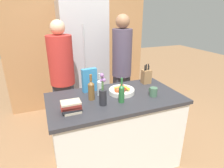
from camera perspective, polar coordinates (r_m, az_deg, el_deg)
ground_plane at (r=2.67m, az=0.87°, el=-22.28°), size 14.00×14.00×0.00m
kitchen_island at (r=2.37m, az=0.93°, el=-14.09°), size 1.52×0.81×0.93m
back_wall_wood at (r=3.76m, az=-10.17°, el=12.72°), size 2.72×0.12×2.60m
refrigerator at (r=3.47m, az=-8.53°, el=7.12°), size 0.78×0.62×2.01m
fruit_bowl at (r=2.21m, az=2.88°, el=-1.92°), size 0.31×0.31×0.11m
knife_block at (r=2.55m, az=10.39°, el=2.33°), size 0.11×0.10×0.27m
flower_vase at (r=1.91m, az=-2.81°, el=-3.15°), size 0.08×0.08×0.35m
cereal_box at (r=2.25m, az=-6.87°, el=1.19°), size 0.18×0.08×0.28m
coffee_mug at (r=2.19m, az=12.46°, el=-2.34°), size 0.09×0.13×0.10m
book_stack at (r=1.84m, az=-12.32°, el=-6.77°), size 0.20×0.15×0.11m
bottle_oil at (r=2.04m, az=-6.34°, el=-1.78°), size 0.07×0.07×0.29m
bottle_vinegar at (r=2.15m, az=-3.76°, el=-0.80°), size 0.06×0.06×0.26m
bottle_wine at (r=1.98m, az=2.92°, el=-2.71°), size 0.06×0.06×0.27m
person_at_sink at (r=2.83m, az=-14.93°, el=2.87°), size 0.35×0.35×1.74m
person_in_blue at (r=3.00m, az=3.00°, el=5.68°), size 0.31×0.31×1.81m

